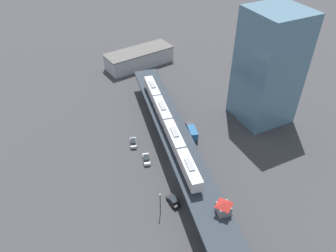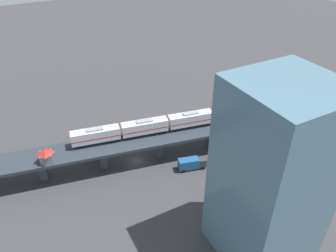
{
  "view_description": "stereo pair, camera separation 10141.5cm",
  "coord_description": "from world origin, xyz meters",
  "views": [
    {
      "loc": [
        -31.97,
        -56.14,
        65.93
      ],
      "look_at": [
        0.34,
        9.41,
        8.54
      ],
      "focal_mm": 35.0,
      "sensor_mm": 36.0,
      "label": 1
    },
    {
      "loc": [
        63.93,
        -24.53,
        56.44
      ],
      "look_at": [
        0.34,
        9.41,
        8.54
      ],
      "focal_mm": 35.0,
      "sensor_mm": 36.0,
      "label": 2
    }
  ],
  "objects": [
    {
      "name": "street_car_black",
      "position": [
        -7.52,
        -9.63,
        0.94
      ],
      "size": [
        2.2,
        4.52,
        1.89
      ],
      "color": "black",
      "rests_on": "ground"
    },
    {
      "name": "signal_hut",
      "position": [
        -1.6,
        -21.56,
        8.84
      ],
      "size": [
        3.76,
        3.76,
        3.4
      ],
      "color": "slate",
      "rests_on": "elevated_viaduct"
    },
    {
      "name": "elevated_viaduct",
      "position": [
        -0.03,
        -0.16,
        6.06
      ],
      "size": [
        25.22,
        91.97,
        7.04
      ],
      "color": "#283039",
      "rests_on": "ground"
    },
    {
      "name": "subway_train",
      "position": [
        0.34,
        9.41,
        9.58
      ],
      "size": [
        11.93,
        49.46,
        4.45
      ],
      "color": "silver",
      "rests_on": "elevated_viaduct"
    },
    {
      "name": "street_car_white",
      "position": [
        -7.63,
        7.15,
        0.94
      ],
      "size": [
        2.99,
        4.73,
        1.89
      ],
      "color": "silver",
      "rests_on": "ground"
    },
    {
      "name": "street_car_silver",
      "position": [
        -8.41,
        15.47,
        0.94
      ],
      "size": [
        3.11,
        4.74,
        1.89
      ],
      "color": "#B7BABF",
      "rests_on": "ground"
    },
    {
      "name": "street_lamp",
      "position": [
        -11.67,
        -10.76,
        4.11
      ],
      "size": [
        0.44,
        0.44,
        6.94
      ],
      "color": "black",
      "rests_on": "ground"
    },
    {
      "name": "delivery_truck",
      "position": [
        9.55,
        11.41,
        1.76
      ],
      "size": [
        4.0,
        7.54,
        3.2
      ],
      "color": "#333338",
      "rests_on": "ground"
    },
    {
      "name": "ground_plane",
      "position": [
        0.0,
        0.0,
        0.0
      ],
      "size": [
        400.0,
        400.0,
        0.0
      ],
      "primitive_type": "plane",
      "color": "#38383A"
    },
    {
      "name": "office_tower",
      "position": [
        35.48,
        10.85,
        18.0
      ],
      "size": [
        16.0,
        16.0,
        36.0
      ],
      "color": "slate",
      "rests_on": "ground"
    }
  ]
}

